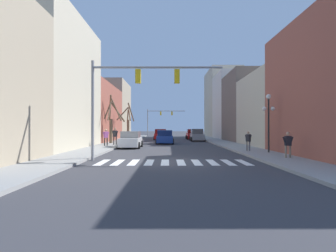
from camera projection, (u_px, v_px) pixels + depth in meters
The scene contains 20 objects.
ground_plane at pixel (172, 162), 15.29m from camera, with size 240.00×240.00×0.00m, color #38383D.
sidewalk_left at pixel (60, 160), 15.27m from camera, with size 2.88×90.00×0.15m.
sidewalk_right at pixel (284, 160), 15.31m from camera, with size 2.88×90.00×0.15m.
building_row_left at pixel (78, 102), 31.37m from camera, with size 6.00×44.98×11.91m.
building_row_right at pixel (246, 104), 37.12m from camera, with size 6.00×50.49×13.70m.
crosswalk_stripes at pixel (172, 162), 14.98m from camera, with size 8.55×2.60×0.01m.
traffic_signal_near at pixel (131, 87), 15.86m from camera, with size 7.97×0.28×6.05m.
traffic_signal_far at pixel (158, 116), 58.86m from camera, with size 8.49×0.28×6.10m.
street_lamp_right_corner at pixel (268, 111), 19.47m from camera, with size 0.95×0.36×4.32m.
car_parked_right_far at pixel (164, 137), 32.26m from camera, with size 2.17×4.39×1.66m.
car_driving_toward_lane at pixel (196, 135), 38.77m from camera, with size 1.99×4.42×1.78m.
car_parked_right_near at pixel (130, 140), 25.71m from camera, with size 2.09×4.23×1.63m.
car_parked_left_mid at pixel (160, 135), 42.63m from camera, with size 2.16×4.45×1.73m.
car_driving_away_lane at pixel (192, 135), 44.25m from camera, with size 2.20×4.35×1.71m.
pedestrian_crossing_street at pixel (114, 135), 28.16m from camera, with size 0.74×0.41×1.80m.
pedestrian_on_left_sidewalk at pixel (247, 139), 20.77m from camera, with size 0.41×0.61×1.54m.
pedestrian_near_right_corner at pixel (287, 142), 15.98m from camera, with size 0.68×0.21×1.57m.
pedestrian_on_right_sidewalk at pixel (105, 136), 26.38m from camera, with size 0.59×0.57×1.70m.
street_tree_right_far at pixel (127, 123), 37.92m from camera, with size 2.47×2.37×5.47m.
street_tree_right_mid at pixel (111, 120), 31.11m from camera, with size 2.42×3.34×5.78m.
Camera 1 is at (-0.29, -15.30, 2.00)m, focal length 28.00 mm.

